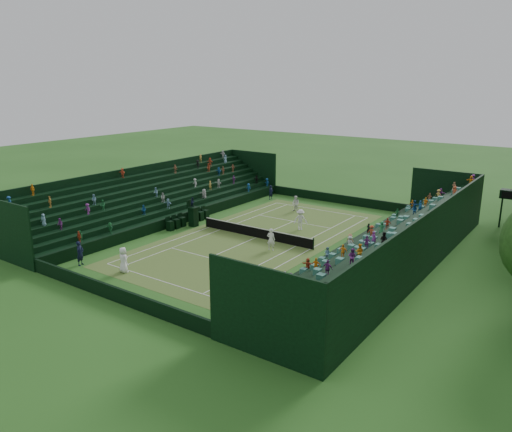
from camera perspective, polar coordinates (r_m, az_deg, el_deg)
The scene contains 18 objects.
ground at distance 44.31m, azimuth 0.00°, elevation -2.49°, with size 160.00×160.00×0.00m, color #285D1D.
court_surface at distance 44.31m, azimuth 0.00°, elevation -2.49°, with size 12.97×26.77×0.01m, color #377828.
perimeter_wall_north at distance 57.42m, azimuth 9.19°, elevation 1.98°, with size 17.17×0.20×1.00m, color black.
perimeter_wall_south at distance 33.29m, azimuth -16.17°, elevation -8.42°, with size 17.17×0.20×1.00m, color black.
perimeter_wall_east at distance 40.11m, azimuth 9.97°, elevation -3.92°, with size 0.20×31.77×1.00m, color black.
perimeter_wall_west at distance 49.35m, azimuth -8.07°, elevation -0.18°, with size 0.20×31.77×1.00m, color black.
north_grandstand at distance 38.31m, azimuth 15.69°, elevation -3.55°, with size 6.60×32.00×4.90m.
south_grandstand at distance 51.97m, azimuth -11.48°, elevation 1.65°, with size 6.60×32.00×4.90m.
tennis_net at distance 44.15m, azimuth 0.00°, elevation -1.84°, with size 11.67×0.10×1.06m.
scoreboard_tower at distance 51.93m, azimuth 27.21°, elevation 2.04°, with size 2.00×1.00×3.70m.
umpire_chair at distance 47.85m, azimuth -7.20°, elevation 0.24°, with size 0.90×0.90×2.83m.
courtside_chairs at distance 48.71m, azimuth -7.73°, elevation -0.39°, with size 0.59×5.56×1.28m.
player_near_west at distance 37.47m, azimuth -14.92°, elevation -4.88°, with size 0.93×0.61×1.91m, color white.
player_near_east at distance 40.81m, azimuth 1.73°, elevation -2.70°, with size 0.69×0.45×1.88m, color white.
player_far_west at distance 53.04m, azimuth 4.56°, elevation 1.41°, with size 0.83×0.64×1.70m, color white.
player_far_east at distance 46.50m, azimuth 5.10°, elevation -0.43°, with size 1.27×0.74×1.97m, color white.
line_judge_north at distance 58.32m, azimuth 1.72°, elevation 2.71°, with size 0.61×0.40×1.66m, color black.
line_judge_south at distance 39.89m, azimuth -19.47°, elevation -4.03°, with size 0.69×0.45×1.88m, color black.
Camera 1 is at (24.35, -34.45, 13.57)m, focal length 35.00 mm.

